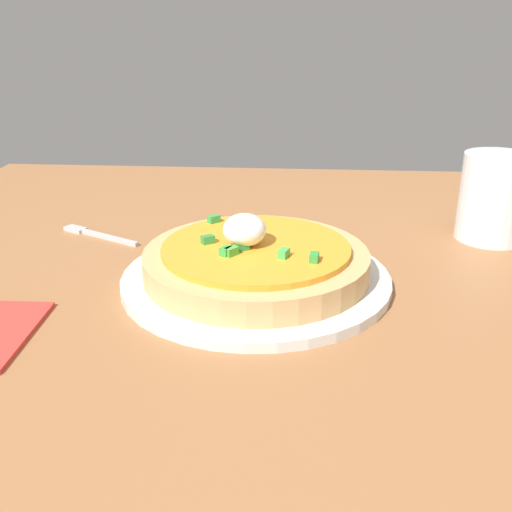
{
  "coord_description": "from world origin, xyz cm",
  "views": [
    {
      "loc": [
        -2.52,
        -61.62,
        27.93
      ],
      "look_at": [
        -6.47,
        -7.12,
        5.42
      ],
      "focal_mm": 41.61,
      "sensor_mm": 36.0,
      "label": 1
    }
  ],
  "objects_px": {
    "pizza": "(256,260)",
    "cup_near": "(495,201)",
    "plate": "(256,279)",
    "fork": "(95,234)"
  },
  "relations": [
    {
      "from": "plate",
      "to": "pizza",
      "type": "distance_m",
      "value": 0.02
    },
    {
      "from": "pizza",
      "to": "cup_near",
      "type": "height_order",
      "value": "cup_near"
    },
    {
      "from": "pizza",
      "to": "fork",
      "type": "height_order",
      "value": "pizza"
    },
    {
      "from": "plate",
      "to": "pizza",
      "type": "relative_size",
      "value": 1.2
    },
    {
      "from": "fork",
      "to": "cup_near",
      "type": "bearing_deg",
      "value": -149.37
    },
    {
      "from": "cup_near",
      "to": "fork",
      "type": "bearing_deg",
      "value": -176.72
    },
    {
      "from": "pizza",
      "to": "cup_near",
      "type": "relative_size",
      "value": 2.19
    },
    {
      "from": "pizza",
      "to": "fork",
      "type": "xyz_separation_m",
      "value": [
        -0.21,
        0.12,
        -0.02
      ]
    },
    {
      "from": "plate",
      "to": "pizza",
      "type": "xyz_separation_m",
      "value": [
        -0.0,
        0.0,
        0.02
      ]
    },
    {
      "from": "pizza",
      "to": "cup_near",
      "type": "distance_m",
      "value": 0.31
    }
  ]
}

